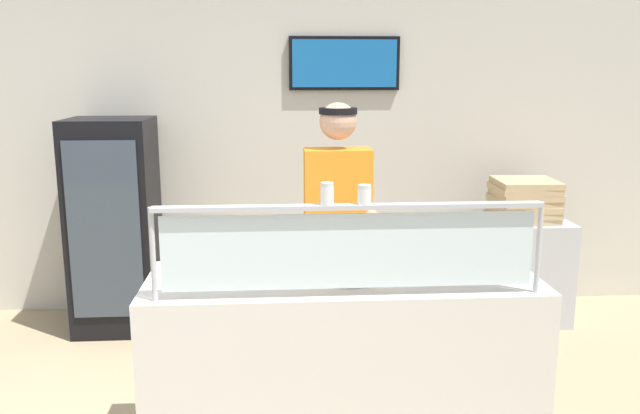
% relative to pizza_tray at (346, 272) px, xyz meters
% --- Properties ---
extents(ground_plane, '(12.00, 12.00, 0.00)m').
position_rel_pizza_tray_xyz_m(ground_plane, '(-0.02, 0.64, -0.97)').
color(ground_plane, tan).
rests_on(ground_plane, ground).
extents(shop_rear_unit, '(6.30, 0.13, 2.70)m').
position_rel_pizza_tray_xyz_m(shop_rear_unit, '(-0.02, 2.24, 0.39)').
color(shop_rear_unit, beige).
rests_on(shop_rear_unit, ground).
extents(serving_counter, '(1.90, 0.67, 0.95)m').
position_rel_pizza_tray_xyz_m(serving_counter, '(-0.02, -0.03, -0.49)').
color(serving_counter, silver).
rests_on(serving_counter, ground).
extents(sneeze_guard, '(1.72, 0.06, 0.42)m').
position_rel_pizza_tray_xyz_m(sneeze_guard, '(-0.02, -0.30, 0.25)').
color(sneeze_guard, '#B2B5BC').
rests_on(sneeze_guard, serving_counter).
extents(pizza_tray, '(0.41, 0.41, 0.04)m').
position_rel_pizza_tray_xyz_m(pizza_tray, '(0.00, 0.00, 0.00)').
color(pizza_tray, '#9EA0A8').
rests_on(pizza_tray, serving_counter).
extents(pizza_server, '(0.08, 0.28, 0.01)m').
position_rel_pizza_tray_xyz_m(pizza_server, '(-0.02, -0.02, 0.02)').
color(pizza_server, '#ADAFB7').
rests_on(pizza_server, pizza_tray).
extents(parmesan_shaker, '(0.06, 0.06, 0.10)m').
position_rel_pizza_tray_xyz_m(parmesan_shaker, '(-0.12, -0.30, 0.44)').
color(parmesan_shaker, white).
rests_on(parmesan_shaker, sneeze_guard).
extents(pepper_flake_shaker, '(0.06, 0.06, 0.09)m').
position_rel_pizza_tray_xyz_m(pepper_flake_shaker, '(0.04, -0.30, 0.44)').
color(pepper_flake_shaker, white).
rests_on(pepper_flake_shaker, sneeze_guard).
extents(worker_figure, '(0.41, 0.50, 1.76)m').
position_rel_pizza_tray_xyz_m(worker_figure, '(0.02, 0.60, 0.04)').
color(worker_figure, '#23232D').
rests_on(worker_figure, ground).
extents(drink_fridge, '(0.60, 0.60, 1.59)m').
position_rel_pizza_tray_xyz_m(drink_fridge, '(-1.55, 1.79, -0.17)').
color(drink_fridge, black).
rests_on(drink_fridge, ground).
extents(prep_shelf, '(0.70, 0.55, 0.80)m').
position_rel_pizza_tray_xyz_m(prep_shelf, '(1.56, 1.75, -0.57)').
color(prep_shelf, '#B7BABF').
rests_on(prep_shelf, ground).
extents(pizza_box_stack, '(0.49, 0.47, 0.31)m').
position_rel_pizza_tray_xyz_m(pizza_box_stack, '(1.56, 1.75, -0.01)').
color(pizza_box_stack, tan).
rests_on(pizza_box_stack, prep_shelf).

